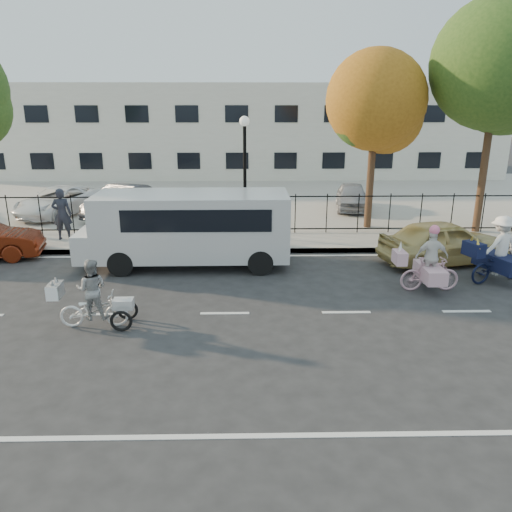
{
  "coord_description": "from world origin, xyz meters",
  "views": [
    {
      "loc": [
        0.54,
        -11.28,
        5.02
      ],
      "look_at": [
        0.79,
        1.2,
        1.1
      ],
      "focal_mm": 35.0,
      "sensor_mm": 36.0,
      "label": 1
    }
  ],
  "objects_px": {
    "zebra_trike": "(93,301)",
    "lot_car_d": "(352,196)",
    "lot_car_c": "(121,201)",
    "unicorn_bike": "(429,267)",
    "lot_car_b": "(59,201)",
    "pedestrian": "(62,214)",
    "white_van": "(189,226)",
    "gold_sedan": "(445,242)",
    "bull_bike": "(498,256)",
    "lamppost": "(245,156)"
  },
  "relations": [
    {
      "from": "lot_car_d",
      "to": "bull_bike",
      "type": "bearing_deg",
      "value": -67.72
    },
    {
      "from": "zebra_trike",
      "to": "lot_car_c",
      "type": "bearing_deg",
      "value": 7.8
    },
    {
      "from": "pedestrian",
      "to": "lot_car_d",
      "type": "height_order",
      "value": "pedestrian"
    },
    {
      "from": "lamppost",
      "to": "white_van",
      "type": "distance_m",
      "value": 3.93
    },
    {
      "from": "white_van",
      "to": "gold_sedan",
      "type": "bearing_deg",
      "value": -0.29
    },
    {
      "from": "zebra_trike",
      "to": "unicorn_bike",
      "type": "height_order",
      "value": "unicorn_bike"
    },
    {
      "from": "lot_car_b",
      "to": "lot_car_c",
      "type": "height_order",
      "value": "lot_car_c"
    },
    {
      "from": "lamppost",
      "to": "zebra_trike",
      "type": "distance_m",
      "value": 8.59
    },
    {
      "from": "unicorn_bike",
      "to": "lot_car_c",
      "type": "distance_m",
      "value": 13.6
    },
    {
      "from": "unicorn_bike",
      "to": "white_van",
      "type": "bearing_deg",
      "value": 70.01
    },
    {
      "from": "pedestrian",
      "to": "lot_car_b",
      "type": "height_order",
      "value": "pedestrian"
    },
    {
      "from": "lamppost",
      "to": "zebra_trike",
      "type": "xyz_separation_m",
      "value": [
        -3.47,
        -7.45,
        -2.49
      ]
    },
    {
      "from": "lamppost",
      "to": "bull_bike",
      "type": "height_order",
      "value": "lamppost"
    },
    {
      "from": "pedestrian",
      "to": "lot_car_b",
      "type": "bearing_deg",
      "value": -74.95
    },
    {
      "from": "unicorn_bike",
      "to": "bull_bike",
      "type": "relative_size",
      "value": 0.87
    },
    {
      "from": "bull_bike",
      "to": "lot_car_c",
      "type": "bearing_deg",
      "value": 37.19
    },
    {
      "from": "gold_sedan",
      "to": "white_van",
      "type": "bearing_deg",
      "value": 76.13
    },
    {
      "from": "lamppost",
      "to": "unicorn_bike",
      "type": "relative_size",
      "value": 2.33
    },
    {
      "from": "gold_sedan",
      "to": "zebra_trike",
      "type": "bearing_deg",
      "value": 100.57
    },
    {
      "from": "zebra_trike",
      "to": "lot_car_b",
      "type": "xyz_separation_m",
      "value": [
        -4.72,
        11.15,
        0.13
      ]
    },
    {
      "from": "gold_sedan",
      "to": "lot_car_d",
      "type": "xyz_separation_m",
      "value": [
        -1.39,
        7.66,
        0.03
      ]
    },
    {
      "from": "gold_sedan",
      "to": "pedestrian",
      "type": "bearing_deg",
      "value": 64.64
    },
    {
      "from": "unicorn_bike",
      "to": "lot_car_d",
      "type": "bearing_deg",
      "value": -0.28
    },
    {
      "from": "pedestrian",
      "to": "lamppost",
      "type": "bearing_deg",
      "value": 177.0
    },
    {
      "from": "zebra_trike",
      "to": "bull_bike",
      "type": "distance_m",
      "value": 11.03
    },
    {
      "from": "lamppost",
      "to": "lot_car_d",
      "type": "height_order",
      "value": "lamppost"
    },
    {
      "from": "gold_sedan",
      "to": "lot_car_c",
      "type": "bearing_deg",
      "value": 47.51
    },
    {
      "from": "zebra_trike",
      "to": "white_van",
      "type": "distance_m",
      "value": 4.82
    },
    {
      "from": "bull_bike",
      "to": "pedestrian",
      "type": "height_order",
      "value": "pedestrian"
    },
    {
      "from": "pedestrian",
      "to": "lot_car_b",
      "type": "relative_size",
      "value": 0.43
    },
    {
      "from": "lot_car_c",
      "to": "gold_sedan",
      "type": "bearing_deg",
      "value": -7.79
    },
    {
      "from": "pedestrian",
      "to": "lot_car_d",
      "type": "xyz_separation_m",
      "value": [
        11.54,
        5.03,
        -0.34
      ]
    },
    {
      "from": "zebra_trike",
      "to": "lot_car_d",
      "type": "xyz_separation_m",
      "value": [
        8.41,
        12.11,
        0.12
      ]
    },
    {
      "from": "bull_bike",
      "to": "gold_sedan",
      "type": "height_order",
      "value": "bull_bike"
    },
    {
      "from": "unicorn_bike",
      "to": "lot_car_d",
      "type": "distance_m",
      "value": 10.03
    },
    {
      "from": "lot_car_c",
      "to": "zebra_trike",
      "type": "bearing_deg",
      "value": -59.13
    },
    {
      "from": "lamppost",
      "to": "zebra_trike",
      "type": "height_order",
      "value": "lamppost"
    },
    {
      "from": "white_van",
      "to": "lot_car_b",
      "type": "distance_m",
      "value": 9.31
    },
    {
      "from": "zebra_trike",
      "to": "bull_bike",
      "type": "xyz_separation_m",
      "value": [
        10.68,
        2.76,
        0.15
      ]
    },
    {
      "from": "bull_bike",
      "to": "lot_car_c",
      "type": "xyz_separation_m",
      "value": [
        -12.6,
        8.09,
        0.04
      ]
    },
    {
      "from": "zebra_trike",
      "to": "lot_car_c",
      "type": "height_order",
      "value": "zebra_trike"
    },
    {
      "from": "gold_sedan",
      "to": "lot_car_b",
      "type": "height_order",
      "value": "gold_sedan"
    },
    {
      "from": "bull_bike",
      "to": "white_van",
      "type": "relative_size",
      "value": 0.33
    },
    {
      "from": "pedestrian",
      "to": "white_van",
      "type": "bearing_deg",
      "value": 145.36
    },
    {
      "from": "pedestrian",
      "to": "lot_car_d",
      "type": "bearing_deg",
      "value": -162.68
    },
    {
      "from": "lamppost",
      "to": "lot_car_d",
      "type": "relative_size",
      "value": 1.24
    },
    {
      "from": "lot_car_c",
      "to": "lamppost",
      "type": "bearing_deg",
      "value": -11.38
    },
    {
      "from": "pedestrian",
      "to": "lot_car_d",
      "type": "relative_size",
      "value": 0.54
    },
    {
      "from": "pedestrian",
      "to": "lot_car_c",
      "type": "relative_size",
      "value": 0.47
    },
    {
      "from": "zebra_trike",
      "to": "lot_car_b",
      "type": "relative_size",
      "value": 0.43
    }
  ]
}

